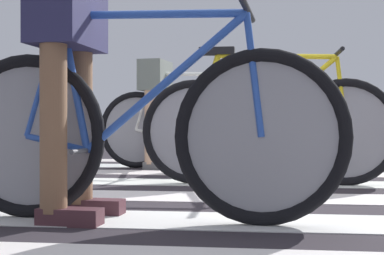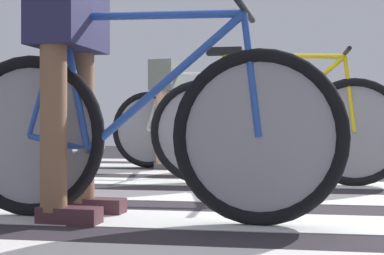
{
  "view_description": "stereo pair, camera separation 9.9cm",
  "coord_description": "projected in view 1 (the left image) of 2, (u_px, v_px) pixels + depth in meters",
  "views": [
    {
      "loc": [
        0.26,
        -3.25,
        0.43
      ],
      "look_at": [
        -0.05,
        -0.76,
        0.41
      ],
      "focal_mm": 52.56,
      "sensor_mm": 36.0,
      "label": 1
    },
    {
      "loc": [
        0.35,
        -3.25,
        0.43
      ],
      "look_at": [
        -0.05,
        -0.76,
        0.41
      ],
      "focal_mm": 52.56,
      "sensor_mm": 36.0,
      "label": 2
    }
  ],
  "objects": [
    {
      "name": "crosswalk_markings",
      "position": [
        217.0,
        189.0,
        3.51
      ],
      "size": [
        5.49,
        5.74,
        0.0
      ],
      "color": "silver",
      "rests_on": "ground"
    },
    {
      "name": "bicycle_2_of_3",
      "position": [
        268.0,
        128.0,
        3.79
      ],
      "size": [
        1.74,
        0.52,
        0.93
      ],
      "rotation": [
        0.0,
        0.0,
        0.0
      ],
      "color": "black",
      "rests_on": "ground"
    },
    {
      "name": "bicycle_1_of_3",
      "position": [
        138.0,
        130.0,
        2.35
      ],
      "size": [
        1.74,
        0.52,
        0.93
      ],
      "rotation": [
        0.0,
        0.0,
        -0.07
      ],
      "color": "black",
      "rests_on": "ground"
    },
    {
      "name": "cyclist_3_of_3",
      "position": [
        156.0,
        99.0,
        5.2
      ],
      "size": [
        0.36,
        0.43,
        1.0
      ],
      "rotation": [
        0.0,
        0.0,
        -0.12
      ],
      "color": "tan",
      "rests_on": "ground"
    },
    {
      "name": "cyclist_1_of_3",
      "position": [
        69.0,
        67.0,
        2.41
      ],
      "size": [
        0.34,
        0.42,
        1.01
      ],
      "rotation": [
        0.0,
        0.0,
        -0.07
      ],
      "color": "brown",
      "rests_on": "ground"
    },
    {
      "name": "bicycle_3_of_3",
      "position": [
        188.0,
        127.0,
        5.12
      ],
      "size": [
        1.73,
        0.52,
        0.93
      ],
      "rotation": [
        0.0,
        0.0,
        -0.12
      ],
      "color": "black",
      "rests_on": "ground"
    },
    {
      "name": "ground",
      "position": [
        217.0,
        196.0,
        3.26
      ],
      "size": [
        18.0,
        14.0,
        0.02
      ],
      "color": "#292429"
    }
  ]
}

